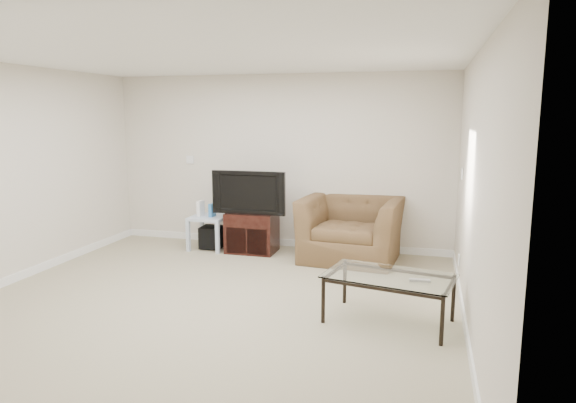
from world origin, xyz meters
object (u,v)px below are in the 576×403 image
(television, at_px, (251,192))
(side_table, at_px, (210,232))
(subwoofer, at_px, (212,237))
(recliner, at_px, (351,218))
(tv_stand, at_px, (252,232))
(coffee_table, at_px, (388,299))

(television, height_order, side_table, television)
(subwoofer, bearing_deg, side_table, -147.24)
(recliner, bearing_deg, tv_stand, -175.21)
(television, distance_m, recliner, 1.44)
(side_table, relative_size, subwoofer, 1.63)
(tv_stand, height_order, recliner, recliner)
(tv_stand, distance_m, side_table, 0.65)
(side_table, xyz_separation_m, subwoofer, (0.03, 0.02, -0.07))
(subwoofer, distance_m, recliner, 2.06)
(tv_stand, bearing_deg, television, -90.00)
(television, bearing_deg, subwoofer, 174.88)
(recliner, bearing_deg, subwoofer, -175.76)
(subwoofer, relative_size, recliner, 0.24)
(tv_stand, relative_size, recliner, 0.53)
(television, bearing_deg, coffee_table, -44.89)
(tv_stand, distance_m, recliner, 1.43)
(side_table, height_order, coffee_table, side_table)
(coffee_table, bearing_deg, recliner, 107.90)
(tv_stand, height_order, television, television)
(subwoofer, bearing_deg, recliner, -0.55)
(subwoofer, bearing_deg, tv_stand, -1.81)
(subwoofer, xyz_separation_m, recliner, (2.03, -0.02, 0.39))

